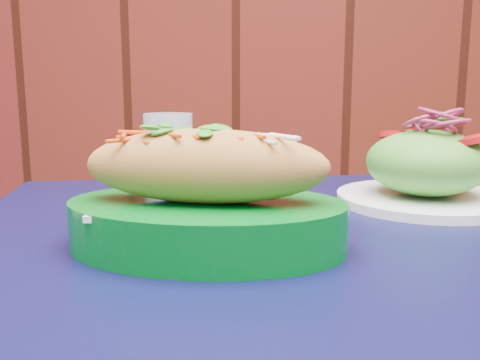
{
  "coord_description": "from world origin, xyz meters",
  "views": [
    {
      "loc": [
        -0.26,
        1.03,
        0.91
      ],
      "look_at": [
        -0.3,
        1.59,
        0.81
      ],
      "focal_mm": 40.0,
      "sensor_mm": 36.0,
      "label": 1
    }
  ],
  "objects": [
    {
      "name": "cafe_table",
      "position": [
        -0.2,
        1.55,
        0.66
      ],
      "size": [
        0.92,
        0.92,
        0.75
      ],
      "rotation": [
        0.0,
        0.0,
        0.17
      ],
      "color": "black",
      "rests_on": "ground"
    },
    {
      "name": "banh_mi_basket",
      "position": [
        -0.33,
        1.54,
        0.8
      ],
      "size": [
        0.29,
        0.2,
        0.13
      ],
      "rotation": [
        0.0,
        0.0,
        -0.07
      ],
      "color": "#006017",
      "rests_on": "cafe_table"
    },
    {
      "name": "salad_plate",
      "position": [
        -0.05,
        1.75,
        0.8
      ],
      "size": [
        0.23,
        0.23,
        0.13
      ],
      "rotation": [
        0.0,
        0.0,
        -0.3
      ],
      "color": "white",
      "rests_on": "cafe_table"
    },
    {
      "name": "water_glass",
      "position": [
        -0.41,
        1.81,
        0.81
      ],
      "size": [
        0.07,
        0.07,
        0.12
      ],
      "primitive_type": "cylinder",
      "color": "silver",
      "rests_on": "cafe_table"
    }
  ]
}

